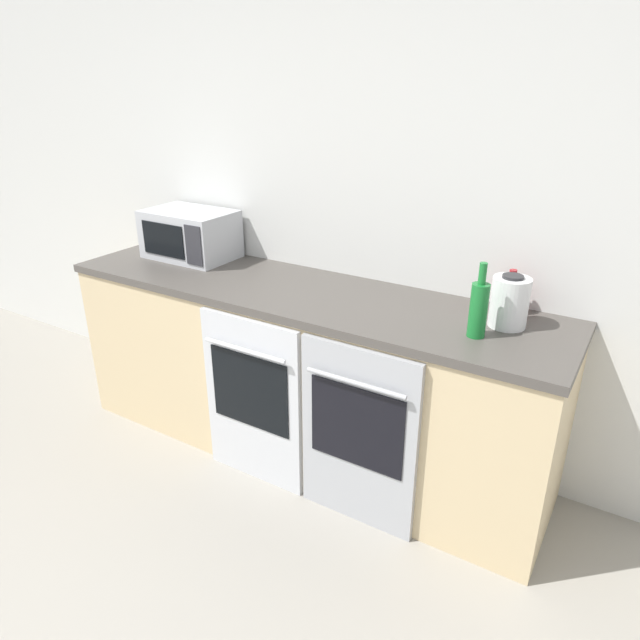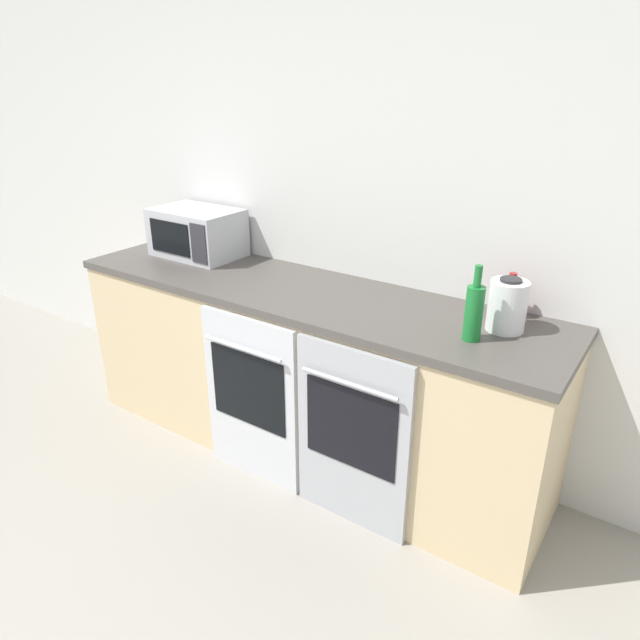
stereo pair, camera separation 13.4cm
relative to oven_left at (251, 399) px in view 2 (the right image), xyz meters
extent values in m
cube|color=silver|center=(0.07, 0.69, 0.85)|extent=(10.00, 0.06, 2.60)
cube|color=#D1B789|center=(0.07, 0.34, 0.00)|extent=(2.59, 0.64, 0.90)
cube|color=#4C4742|center=(0.07, 0.34, 0.47)|extent=(2.61, 0.67, 0.04)
cube|color=silver|center=(0.00, 0.00, -0.01)|extent=(0.56, 0.03, 0.88)
cube|color=black|center=(0.00, -0.02, 0.06)|extent=(0.45, 0.01, 0.39)
cylinder|color=silver|center=(0.00, -0.04, 0.29)|extent=(0.46, 0.02, 0.02)
cube|color=#A8AAAF|center=(0.58, 0.00, -0.01)|extent=(0.56, 0.03, 0.88)
cube|color=black|center=(0.58, -0.02, 0.06)|extent=(0.45, 0.01, 0.39)
cylinder|color=#A8AAAF|center=(0.58, -0.04, 0.29)|extent=(0.46, 0.02, 0.02)
cube|color=#B7BABF|center=(-0.77, 0.47, 0.62)|extent=(0.50, 0.34, 0.27)
cube|color=black|center=(-0.81, 0.30, 0.62)|extent=(0.30, 0.01, 0.18)
cube|color=#2D2D33|center=(-0.59, 0.30, 0.62)|extent=(0.11, 0.01, 0.22)
cylinder|color=#19722D|center=(0.98, 0.25, 0.60)|extent=(0.07, 0.07, 0.22)
cylinder|color=#19722D|center=(0.98, 0.25, 0.76)|extent=(0.03, 0.03, 0.09)
cylinder|color=maroon|center=(1.03, 0.56, 0.56)|extent=(0.08, 0.08, 0.15)
cylinder|color=maroon|center=(1.03, 0.56, 0.66)|extent=(0.03, 0.03, 0.06)
cylinder|color=white|center=(1.06, 0.42, 0.59)|extent=(0.16, 0.16, 0.21)
cylinder|color=#262628|center=(1.06, 0.42, 0.71)|extent=(0.09, 0.09, 0.01)
camera|label=1|loc=(1.53, -1.87, 1.47)|focal=32.00mm
camera|label=2|loc=(1.65, -1.80, 1.47)|focal=32.00mm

